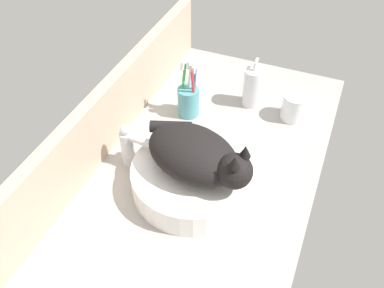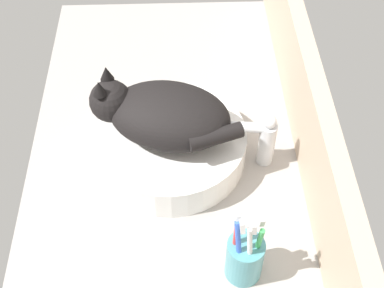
# 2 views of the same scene
# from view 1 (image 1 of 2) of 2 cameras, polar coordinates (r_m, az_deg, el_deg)

# --- Properties ---
(ground_plane) EXTENTS (1.23, 0.62, 0.04)m
(ground_plane) POSITION_cam_1_polar(r_m,az_deg,el_deg) (1.20, 0.80, -5.04)
(ground_plane) COLOR #9E9993
(backsplash_panel) EXTENTS (1.23, 0.04, 0.20)m
(backsplash_panel) POSITION_cam_1_polar(r_m,az_deg,el_deg) (1.22, -12.07, 2.70)
(backsplash_panel) COLOR tan
(backsplash_panel) RESTS_ON ground_plane
(sink_basin) EXTENTS (0.32, 0.32, 0.07)m
(sink_basin) POSITION_cam_1_polar(r_m,az_deg,el_deg) (1.13, 0.27, -4.60)
(sink_basin) COLOR white
(sink_basin) RESTS_ON ground_plane
(cat) EXTENTS (0.23, 0.31, 0.14)m
(cat) POSITION_cam_1_polar(r_m,az_deg,el_deg) (1.05, 0.90, -1.51)
(cat) COLOR black
(cat) RESTS_ON sink_basin
(faucet) EXTENTS (0.04, 0.12, 0.14)m
(faucet) POSITION_cam_1_polar(r_m,az_deg,el_deg) (1.18, -8.23, -0.08)
(faucet) COLOR silver
(faucet) RESTS_ON ground_plane
(soap_dispenser) EXTENTS (0.06, 0.06, 0.16)m
(soap_dispenser) POSITION_cam_1_polar(r_m,az_deg,el_deg) (1.39, 8.08, 7.52)
(soap_dispenser) COLOR silver
(soap_dispenser) RESTS_ON ground_plane
(toothbrush_cup) EXTENTS (0.07, 0.07, 0.19)m
(toothbrush_cup) POSITION_cam_1_polar(r_m,az_deg,el_deg) (1.35, -0.47, 5.91)
(toothbrush_cup) COLOR teal
(toothbrush_cup) RESTS_ON ground_plane
(water_glass) EXTENTS (0.08, 0.08, 0.09)m
(water_glass) POSITION_cam_1_polar(r_m,az_deg,el_deg) (1.38, 13.42, 4.65)
(water_glass) COLOR white
(water_glass) RESTS_ON ground_plane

